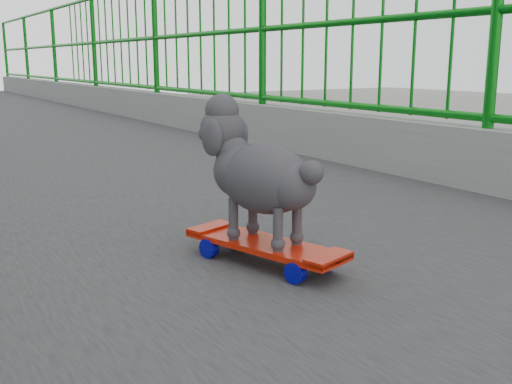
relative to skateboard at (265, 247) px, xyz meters
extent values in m
cube|color=#2D2D2F|center=(0.13, 0.36, -0.30)|extent=(3.00, 24.00, 0.50)
cube|color=gray|center=(1.53, 0.36, 0.10)|extent=(0.20, 24.00, 0.30)
cylinder|color=#0D7614|center=(1.53, 0.36, 0.80)|extent=(0.04, 24.00, 0.04)
cylinder|color=#0D7614|center=(1.53, 0.36, 0.80)|extent=(0.06, 0.06, 1.10)
cylinder|color=#0D7614|center=(1.53, 10.36, 0.80)|extent=(0.06, 0.06, 1.10)
cube|color=red|center=(0.00, 0.00, 0.01)|extent=(0.31, 0.57, 0.02)
cube|color=#99999E|center=(0.05, -0.17, -0.01)|extent=(0.10, 0.06, 0.02)
cylinder|color=#070695|center=(-0.02, -0.19, -0.02)|extent=(0.05, 0.07, 0.06)
sphere|color=yellow|center=(-0.02, -0.19, -0.02)|extent=(0.03, 0.03, 0.03)
cylinder|color=#070695|center=(0.12, -0.15, -0.02)|extent=(0.05, 0.07, 0.06)
sphere|color=yellow|center=(0.12, -0.15, -0.02)|extent=(0.03, 0.03, 0.03)
cube|color=#99999E|center=(-0.05, 0.17, -0.01)|extent=(0.10, 0.06, 0.02)
cylinder|color=#070695|center=(-0.12, 0.15, -0.02)|extent=(0.05, 0.07, 0.06)
sphere|color=yellow|center=(-0.12, 0.15, -0.02)|extent=(0.03, 0.03, 0.03)
cylinder|color=#070695|center=(0.02, 0.19, -0.02)|extent=(0.05, 0.07, 0.06)
sphere|color=yellow|center=(0.02, 0.19, -0.02)|extent=(0.03, 0.03, 0.03)
ellipsoid|color=#343137|center=(0.00, 0.00, 0.22)|extent=(0.28, 0.36, 0.21)
sphere|color=#343137|center=(-0.05, 0.17, 0.35)|extent=(0.14, 0.14, 0.14)
sphere|color=black|center=(-0.08, 0.26, 0.33)|extent=(0.02, 0.02, 0.02)
sphere|color=#343137|center=(0.05, -0.16, 0.26)|extent=(0.07, 0.07, 0.07)
cylinder|color=#343137|center=(-0.07, 0.07, 0.08)|extent=(0.03, 0.03, 0.13)
cylinder|color=#343137|center=(0.02, 0.10, 0.08)|extent=(0.03, 0.03, 0.13)
cylinder|color=#343137|center=(-0.02, -0.10, 0.08)|extent=(0.03, 0.03, 0.13)
cylinder|color=#343137|center=(0.07, -0.07, 0.08)|extent=(0.03, 0.03, 0.13)
camera|label=1|loc=(-0.97, -1.48, 0.56)|focal=42.00mm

